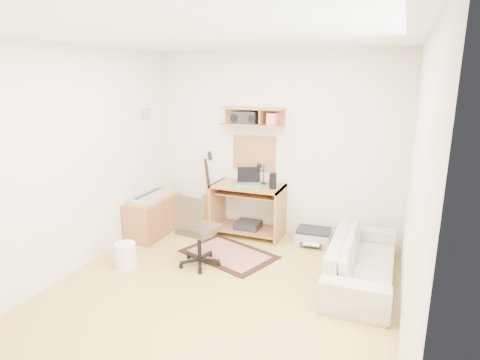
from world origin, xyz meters
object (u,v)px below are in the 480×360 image
at_px(task_chair, 199,229).
at_px(sofa, 363,253).
at_px(printer, 313,236).
at_px(cabinet, 153,216).
at_px(desk, 248,210).

xyz_separation_m(task_chair, sofa, (1.88, 0.32, -0.13)).
bearing_deg(task_chair, printer, 54.30).
relative_size(task_chair, cabinet, 1.03).
bearing_deg(printer, task_chair, -137.28).
distance_m(cabinet, printer, 2.31).
height_order(cabinet, sofa, sofa).
xyz_separation_m(desk, printer, (0.95, 0.08, -0.29)).
distance_m(task_chair, printer, 1.71).
xyz_separation_m(cabinet, printer, (2.23, 0.57, -0.19)).
bearing_deg(printer, cabinet, -169.30).
distance_m(desk, sofa, 1.86).
distance_m(desk, task_chair, 1.15).
xyz_separation_m(desk, cabinet, (-1.29, -0.49, -0.10)).
height_order(desk, sofa, desk).
relative_size(task_chair, printer, 1.98).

